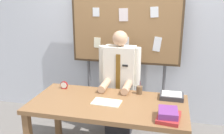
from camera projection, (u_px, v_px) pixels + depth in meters
name	position (u px, v px, depth m)	size (l,w,h in m)	color
back_wall	(128.00, 31.00, 3.69)	(6.40, 0.08, 2.70)	silver
desk	(108.00, 109.00, 2.77)	(1.71, 0.83, 0.74)	brown
person	(119.00, 88.00, 3.34)	(0.55, 0.56, 1.43)	#2D2D33
bulletin_board	(126.00, 30.00, 3.49)	(1.55, 0.09, 1.91)	#4C3823
book_stack	(168.00, 115.00, 2.37)	(0.24, 0.31, 0.10)	#B22D2D
open_notebook	(107.00, 102.00, 2.73)	(0.31, 0.19, 0.01)	#F4EFCC
desk_clock	(64.00, 85.00, 3.13)	(0.09, 0.04, 0.09)	maroon
pen_holder	(139.00, 90.00, 2.96)	(0.07, 0.07, 0.16)	brown
paper_tray	(172.00, 96.00, 2.84)	(0.26, 0.20, 0.06)	#333338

